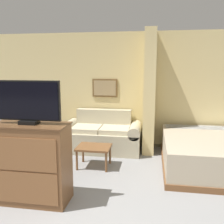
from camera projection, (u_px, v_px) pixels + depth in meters
wall_back at (132, 91)px, 5.74m from camera, size 6.57×0.16×2.60m
wall_partition_pillar at (150, 92)px, 5.30m from camera, size 0.24×0.65×2.60m
couch at (102, 136)px, 5.54m from camera, size 1.74×0.84×0.87m
coffee_table at (94, 149)px, 4.60m from camera, size 0.62×0.48×0.39m
side_table at (55, 129)px, 5.62m from camera, size 0.49×0.49×0.53m
table_lamp at (54, 114)px, 5.56m from camera, size 0.34×0.34×0.38m
tv_dresser at (32, 163)px, 3.38m from camera, size 1.03×0.47×1.09m
tv at (28, 102)px, 3.23m from camera, size 0.88×0.16×0.57m
bed at (211, 152)px, 4.58m from camera, size 1.76×2.06×0.57m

